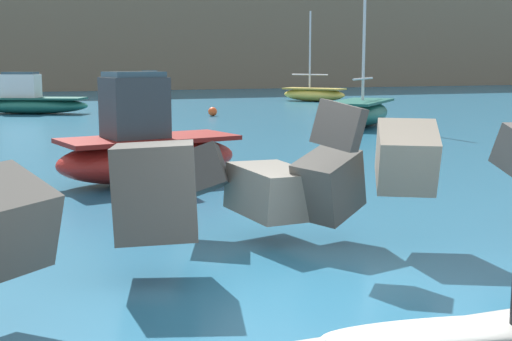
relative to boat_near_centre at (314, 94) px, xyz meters
name	(u,v)px	position (x,y,z in m)	size (l,w,h in m)	color
ground_plane	(304,293)	(-16.92, -35.81, -0.51)	(400.00, 400.00, 0.00)	#235B7A
breakwater_jetty	(171,199)	(-18.20, -34.65, 0.49)	(30.31, 6.76, 2.50)	#4C4944
boat_near_centre	(314,94)	(0.00, 0.00, 0.00)	(4.00, 4.55, 5.95)	#EAC64C
boat_mid_left	(360,112)	(-5.99, -17.25, 0.09)	(4.96, 5.08, 7.69)	#1E6656
boat_mid_centre	(151,90)	(-9.62, 6.70, 0.10)	(3.26, 5.22, 2.03)	navy
boat_far_left	(146,149)	(-17.09, -27.72, 0.26)	(4.44, 2.61, 2.46)	maroon
boat_far_centre	(29,101)	(-18.50, -5.08, 0.15)	(6.21, 4.13, 2.13)	#1E6656
mooring_buoy_inner	(213,112)	(-10.12, -9.88, -0.29)	(0.44, 0.44, 0.44)	#E54C1E
headland_bluff	(203,7)	(3.59, 38.66, 8.42)	(100.88, 33.92, 17.82)	#756651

